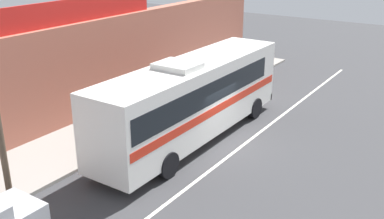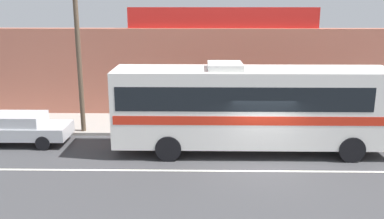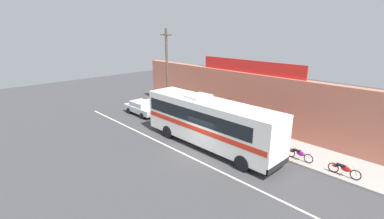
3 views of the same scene
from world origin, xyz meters
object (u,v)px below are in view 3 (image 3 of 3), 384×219
motorcycle_orange (344,169)px  utility_pole (167,72)px  parked_car (142,108)px  motorcycle_purple (299,154)px  intercity_bus (208,120)px  pedestrian_far_right (265,126)px  pedestrian_near_shop (287,132)px

motorcycle_orange → utility_pole: bearing=-179.5°
parked_car → motorcycle_purple: 15.98m
parked_car → motorcycle_orange: bearing=5.1°
parked_car → motorcycle_purple: (15.89, 1.73, -0.17)m
utility_pole → parked_car: bearing=-147.3°
parked_car → intercity_bus: bearing=-4.7°
utility_pole → intercity_bus: bearing=-17.0°
motorcycle_orange → pedestrian_far_right: bearing=165.8°
parked_car → motorcycle_orange: 18.71m
motorcycle_orange → pedestrian_near_shop: pedestrian_near_shop is taller
intercity_bus → motorcycle_orange: 9.06m
utility_pole → pedestrian_far_right: 10.62m
intercity_bus → parked_car: (-10.05, 0.82, -1.33)m
pedestrian_near_shop → pedestrian_far_right: bearing=-171.9°
intercity_bus → motorcycle_purple: intercity_bus is taller
motorcycle_purple → utility_pole: bearing=-179.1°
motorcycle_orange → pedestrian_near_shop: (-4.59, 1.84, 0.50)m
intercity_bus → pedestrian_near_shop: (3.98, 4.34, -1.00)m
intercity_bus → motorcycle_orange: bearing=16.2°
intercity_bus → motorcycle_orange: size_ratio=6.23×
intercity_bus → parked_car: intercity_bus is taller
utility_pole → motorcycle_purple: utility_pole is taller
motorcycle_purple → pedestrian_far_right: size_ratio=1.05×
intercity_bus → parked_car: size_ratio=2.69×
parked_car → pedestrian_near_shop: pedestrian_near_shop is taller
pedestrian_near_shop → pedestrian_far_right: size_ratio=0.92×
motorcycle_purple → intercity_bus: bearing=-156.4°
motorcycle_orange → intercity_bus: bearing=-163.8°
utility_pole → motorcycle_purple: size_ratio=4.60×
utility_pole → motorcycle_purple: bearing=0.9°
utility_pole → motorcycle_orange: (16.26, 0.15, -3.91)m
utility_pole → motorcycle_purple: 14.07m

